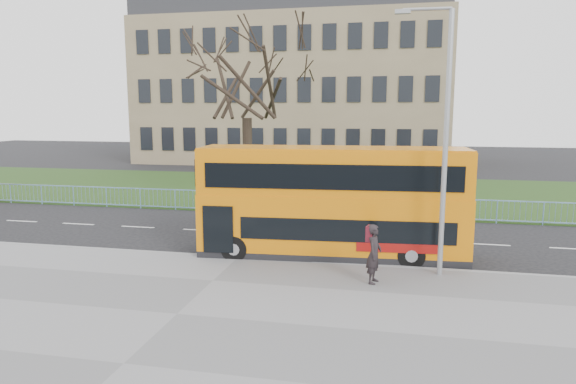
# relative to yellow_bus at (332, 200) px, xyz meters

# --- Properties ---
(ground) EXTENTS (120.00, 120.00, 0.00)m
(ground) POSITION_rel_yellow_bus_xyz_m (-3.16, 0.51, -2.09)
(ground) COLOR black
(ground) RESTS_ON ground
(pavement) EXTENTS (80.00, 10.50, 0.12)m
(pavement) POSITION_rel_yellow_bus_xyz_m (-3.16, -6.24, -2.03)
(pavement) COLOR slate
(pavement) RESTS_ON ground
(kerb) EXTENTS (80.00, 0.20, 0.14)m
(kerb) POSITION_rel_yellow_bus_xyz_m (-3.16, -1.04, -2.02)
(kerb) COLOR gray
(kerb) RESTS_ON ground
(grass_verge) EXTENTS (80.00, 15.40, 0.08)m
(grass_verge) POSITION_rel_yellow_bus_xyz_m (-3.16, 14.81, -2.05)
(grass_verge) COLOR #243D16
(grass_verge) RESTS_ON ground
(guard_railing) EXTENTS (40.00, 0.12, 1.10)m
(guard_railing) POSITION_rel_yellow_bus_xyz_m (-3.16, 7.11, -1.54)
(guard_railing) COLOR #729FCC
(guard_railing) RESTS_ON ground
(bare_tree) EXTENTS (7.83, 7.83, 11.19)m
(bare_tree) POSITION_rel_yellow_bus_xyz_m (-6.16, 10.51, 3.59)
(bare_tree) COLOR black
(bare_tree) RESTS_ON grass_verge
(civic_building) EXTENTS (30.00, 15.00, 14.00)m
(civic_building) POSITION_rel_yellow_bus_xyz_m (-8.16, 35.51, 4.91)
(civic_building) COLOR #7B6A4E
(civic_building) RESTS_ON ground
(yellow_bus) EXTENTS (9.41, 2.84, 3.89)m
(yellow_bus) POSITION_rel_yellow_bus_xyz_m (0.00, 0.00, 0.00)
(yellow_bus) COLOR orange
(yellow_bus) RESTS_ON ground
(pedestrian) EXTENTS (0.55, 0.72, 1.78)m
(pedestrian) POSITION_rel_yellow_bus_xyz_m (1.61, -2.82, -1.08)
(pedestrian) COLOR black
(pedestrian) RESTS_ON pavement
(street_lamp) EXTENTS (1.71, 0.23, 8.06)m
(street_lamp) POSITION_rel_yellow_bus_xyz_m (3.50, -1.58, 2.45)
(street_lamp) COLOR gray
(street_lamp) RESTS_ON pavement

